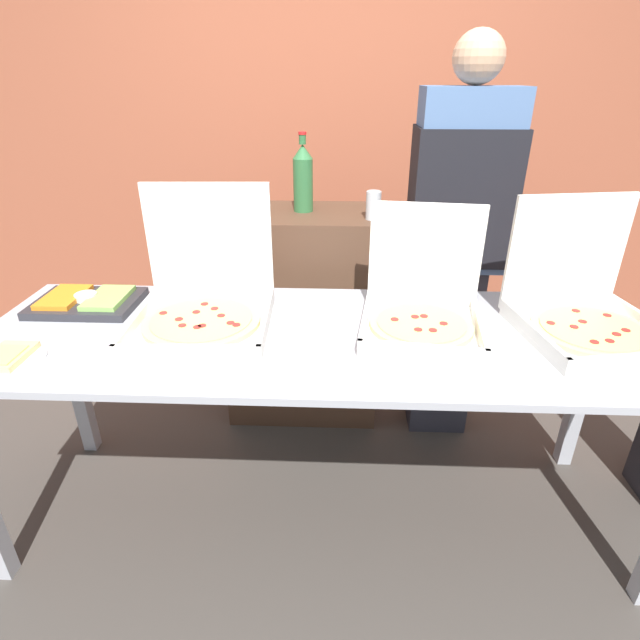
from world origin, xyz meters
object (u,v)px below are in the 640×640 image
object	(u,v)px
paper_plate_front_center	(7,358)
veggie_tray	(87,301)
pizza_box_near_right	(585,310)
soda_can_silver	(373,205)
pizza_box_far_left	(422,308)
person_server_vest	(457,233)
pizza_box_near_left	(204,301)
soda_bottle	(303,178)

from	to	relation	value
paper_plate_front_center	veggie_tray	xyz separation A→B (m)	(0.06, 0.41, 0.01)
pizza_box_near_right	veggie_tray	distance (m)	1.82
veggie_tray	soda_can_silver	size ratio (longest dim) A/B	3.09
pizza_box_far_left	paper_plate_front_center	distance (m)	1.36
pizza_box_far_left	person_server_vest	xyz separation A→B (m)	(0.22, 0.56, 0.11)
paper_plate_front_center	veggie_tray	bearing A→B (deg)	81.29
pizza_box_near_right	paper_plate_front_center	bearing A→B (deg)	179.38
pizza_box_near_left	veggie_tray	distance (m)	0.50
person_server_vest	pizza_box_near_left	bearing A→B (deg)	29.28
veggie_tray	person_server_vest	size ratio (longest dim) A/B	0.21
veggie_tray	soda_can_silver	distance (m)	1.24
veggie_tray	person_server_vest	xyz separation A→B (m)	(1.48, 0.45, 0.16)
pizza_box_far_left	person_server_vest	distance (m)	0.61
soda_can_silver	pizza_box_near_left	bearing A→B (deg)	-136.58
pizza_box_far_left	pizza_box_near_right	world-z (taller)	pizza_box_near_right
pizza_box_near_left	soda_bottle	distance (m)	0.84
pizza_box_far_left	veggie_tray	xyz separation A→B (m)	(-1.26, 0.11, -0.05)
soda_bottle	pizza_box_far_left	bearing A→B (deg)	-57.39
pizza_box_far_left	pizza_box_near_right	bearing A→B (deg)	6.11
soda_can_silver	person_server_vest	bearing A→B (deg)	-5.21
paper_plate_front_center	soda_can_silver	distance (m)	1.50
pizza_box_near_right	soda_bottle	xyz separation A→B (m)	(-1.02, 0.74, 0.30)
pizza_box_far_left	soda_can_silver	size ratio (longest dim) A/B	3.76
pizza_box_far_left	paper_plate_front_center	xyz separation A→B (m)	(-1.32, -0.30, -0.06)
pizza_box_near_left	veggie_tray	xyz separation A→B (m)	(-0.49, 0.11, -0.06)
pizza_box_far_left	paper_plate_front_center	size ratio (longest dim) A/B	2.11
pizza_box_far_left	pizza_box_near_right	distance (m)	0.55
pizza_box_far_left	pizza_box_near_left	xyz separation A→B (m)	(-0.77, 0.01, 0.01)
paper_plate_front_center	soda_can_silver	world-z (taller)	soda_can_silver
pizza_box_near_right	soda_can_silver	size ratio (longest dim) A/B	4.22
pizza_box_near_right	paper_plate_front_center	xyz separation A→B (m)	(-1.88, -0.29, -0.07)
person_server_vest	soda_can_silver	bearing A→B (deg)	-5.21
soda_bottle	person_server_vest	distance (m)	0.74
veggie_tray	soda_bottle	bearing A→B (deg)	37.85
person_server_vest	pizza_box_near_right	bearing A→B (deg)	120.32
pizza_box_near_left	soda_can_silver	world-z (taller)	pizza_box_near_left
veggie_tray	person_server_vest	world-z (taller)	person_server_vest
pizza_box_far_left	soda_bottle	size ratio (longest dim) A/B	1.33
pizza_box_far_left	veggie_tray	distance (m)	1.27
paper_plate_front_center	person_server_vest	distance (m)	1.77
pizza_box_near_right	veggie_tray	xyz separation A→B (m)	(-1.81, 0.12, -0.06)
pizza_box_near_left	veggie_tray	world-z (taller)	pizza_box_near_left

